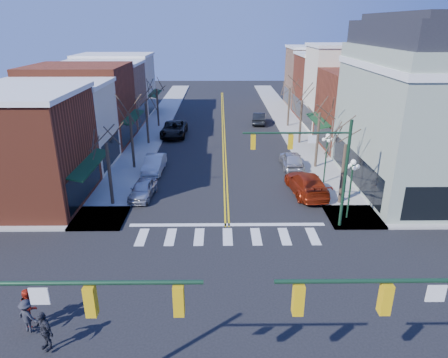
{
  "coord_description": "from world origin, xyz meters",
  "views": [
    {
      "loc": [
        -0.47,
        -15.89,
        12.52
      ],
      "look_at": [
        -0.2,
        9.04,
        2.8
      ],
      "focal_mm": 32.0,
      "sensor_mm": 36.0,
      "label": 1
    }
  ],
  "objects_px": {
    "lamppost_midblock": "(327,150)",
    "pedestrian_red_b": "(30,306)",
    "lamppost_corner": "(351,179)",
    "pedestrian_dark_b": "(28,316)",
    "car_left_near": "(143,189)",
    "car_left_far": "(174,129)",
    "car_right_far": "(259,118)",
    "car_right_mid": "(292,160)",
    "victorian_corner": "(440,106)",
    "pedestrian_dark_a": "(45,331)",
    "car_left_mid": "(154,164)",
    "car_right_near": "(307,184)"
  },
  "relations": [
    {
      "from": "lamppost_midblock",
      "to": "pedestrian_red_b",
      "type": "xyz_separation_m",
      "value": [
        -17.01,
        -16.6,
        -1.94
      ]
    },
    {
      "from": "lamppost_corner",
      "to": "pedestrian_dark_b",
      "type": "bearing_deg",
      "value": -147.8
    },
    {
      "from": "car_left_near",
      "to": "car_left_far",
      "type": "xyz_separation_m",
      "value": [
        0.5,
        18.03,
        0.16
      ]
    },
    {
      "from": "car_left_near",
      "to": "pedestrian_red_b",
      "type": "relative_size",
      "value": 2.3
    },
    {
      "from": "lamppost_corner",
      "to": "car_left_far",
      "type": "height_order",
      "value": "lamppost_corner"
    },
    {
      "from": "car_left_far",
      "to": "lamppost_corner",
      "type": "bearing_deg",
      "value": -56.65
    },
    {
      "from": "lamppost_corner",
      "to": "car_right_far",
      "type": "bearing_deg",
      "value": 96.9
    },
    {
      "from": "car_right_mid",
      "to": "victorian_corner",
      "type": "bearing_deg",
      "value": 156.5
    },
    {
      "from": "car_left_far",
      "to": "pedestrian_dark_a",
      "type": "relative_size",
      "value": 3.44
    },
    {
      "from": "lamppost_midblock",
      "to": "car_left_near",
      "type": "relative_size",
      "value": 1.08
    },
    {
      "from": "car_left_near",
      "to": "pedestrian_dark_b",
      "type": "relative_size",
      "value": 2.54
    },
    {
      "from": "car_left_mid",
      "to": "pedestrian_red_b",
      "type": "relative_size",
      "value": 2.59
    },
    {
      "from": "lamppost_corner",
      "to": "car_right_far",
      "type": "distance_m",
      "value": 28.38
    },
    {
      "from": "car_left_mid",
      "to": "victorian_corner",
      "type": "bearing_deg",
      "value": -7.18
    },
    {
      "from": "pedestrian_dark_b",
      "to": "lamppost_midblock",
      "type": "bearing_deg",
      "value": -111.86
    },
    {
      "from": "victorian_corner",
      "to": "car_left_mid",
      "type": "relative_size",
      "value": 3.16
    },
    {
      "from": "car_left_far",
      "to": "car_right_mid",
      "type": "distance_m",
      "value": 16.61
    },
    {
      "from": "lamppost_midblock",
      "to": "pedestrian_dark_a",
      "type": "height_order",
      "value": "lamppost_midblock"
    },
    {
      "from": "car_left_near",
      "to": "pedestrian_dark_b",
      "type": "distance_m",
      "value": 14.73
    },
    {
      "from": "pedestrian_red_b",
      "to": "pedestrian_dark_b",
      "type": "height_order",
      "value": "pedestrian_red_b"
    },
    {
      "from": "victorian_corner",
      "to": "lamppost_midblock",
      "type": "height_order",
      "value": "victorian_corner"
    },
    {
      "from": "pedestrian_dark_b",
      "to": "lamppost_corner",
      "type": "bearing_deg",
      "value": -125.08
    },
    {
      "from": "lamppost_midblock",
      "to": "car_left_far",
      "type": "bearing_deg",
      "value": 132.38
    },
    {
      "from": "lamppost_corner",
      "to": "car_left_mid",
      "type": "xyz_separation_m",
      "value": [
        -14.6,
        9.65,
        -2.22
      ]
    },
    {
      "from": "lamppost_corner",
      "to": "car_right_far",
      "type": "relative_size",
      "value": 0.94
    },
    {
      "from": "victorian_corner",
      "to": "pedestrian_dark_a",
      "type": "xyz_separation_m",
      "value": [
        -24.04,
        -17.61,
        -5.62
      ]
    },
    {
      "from": "lamppost_midblock",
      "to": "victorian_corner",
      "type": "bearing_deg",
      "value": -3.45
    },
    {
      "from": "lamppost_corner",
      "to": "car_left_far",
      "type": "bearing_deg",
      "value": 122.72
    },
    {
      "from": "lamppost_midblock",
      "to": "car_right_far",
      "type": "distance_m",
      "value": 21.96
    },
    {
      "from": "victorian_corner",
      "to": "pedestrian_dark_a",
      "type": "height_order",
      "value": "victorian_corner"
    },
    {
      "from": "lamppost_midblock",
      "to": "car_right_far",
      "type": "xyz_separation_m",
      "value": [
        -3.4,
        21.59,
        -2.2
      ]
    },
    {
      "from": "pedestrian_dark_a",
      "to": "car_right_mid",
      "type": "bearing_deg",
      "value": 93.61
    },
    {
      "from": "lamppost_corner",
      "to": "pedestrian_dark_a",
      "type": "bearing_deg",
      "value": -143.58
    },
    {
      "from": "car_left_near",
      "to": "car_left_mid",
      "type": "xyz_separation_m",
      "value": [
        0.0,
        5.72,
        0.06
      ]
    },
    {
      "from": "car_right_near",
      "to": "pedestrian_red_b",
      "type": "relative_size",
      "value": 3.35
    },
    {
      "from": "car_right_far",
      "to": "pedestrian_dark_b",
      "type": "relative_size",
      "value": 2.94
    },
    {
      "from": "lamppost_corner",
      "to": "pedestrian_dark_a",
      "type": "relative_size",
      "value": 2.45
    },
    {
      "from": "victorian_corner",
      "to": "car_left_far",
      "type": "relative_size",
      "value": 2.34
    },
    {
      "from": "car_left_near",
      "to": "car_left_mid",
      "type": "relative_size",
      "value": 0.89
    },
    {
      "from": "lamppost_midblock",
      "to": "car_left_mid",
      "type": "relative_size",
      "value": 0.96
    },
    {
      "from": "car_right_mid",
      "to": "car_right_near",
      "type": "bearing_deg",
      "value": 91.64
    },
    {
      "from": "victorian_corner",
      "to": "car_right_far",
      "type": "xyz_separation_m",
      "value": [
        -11.7,
        22.09,
        -5.9
      ]
    },
    {
      "from": "pedestrian_dark_b",
      "to": "car_right_far",
      "type": "bearing_deg",
      "value": -86.47
    },
    {
      "from": "car_left_mid",
      "to": "car_left_far",
      "type": "bearing_deg",
      "value": 89.57
    },
    {
      "from": "car_left_near",
      "to": "lamppost_midblock",
      "type": "bearing_deg",
      "value": 15.17
    },
    {
      "from": "victorian_corner",
      "to": "pedestrian_dark_a",
      "type": "distance_m",
      "value": 30.33
    },
    {
      "from": "pedestrian_red_b",
      "to": "car_left_far",
      "type": "bearing_deg",
      "value": -16.91
    },
    {
      "from": "lamppost_midblock",
      "to": "car_right_near",
      "type": "xyz_separation_m",
      "value": [
        -1.88,
        -2.0,
        -2.12
      ]
    },
    {
      "from": "lamppost_midblock",
      "to": "car_right_mid",
      "type": "xyz_separation_m",
      "value": [
        -2.02,
        4.06,
        -2.18
      ]
    },
    {
      "from": "car_left_mid",
      "to": "car_right_near",
      "type": "relative_size",
      "value": 0.77
    }
  ]
}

